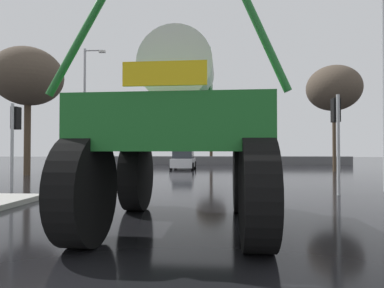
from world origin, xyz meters
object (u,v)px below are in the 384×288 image
traffic_signal_near_right (336,122)px  bare_tree_left (28,77)px  oversize_sprayer (181,135)px  sedan_ahead (184,160)px  streetlight_far_left (86,104)px  bare_tree_right (334,88)px  traffic_signal_near_left (15,128)px  bare_tree_far_center (211,115)px

traffic_signal_near_right → bare_tree_left: size_ratio=0.44×
oversize_sprayer → bare_tree_left: bearing=42.3°
bare_tree_left → sedan_ahead: bearing=37.8°
oversize_sprayer → sedan_ahead: (-1.75, 19.76, -1.14)m
oversize_sprayer → streetlight_far_left: size_ratio=0.54×
oversize_sprayer → streetlight_far_left: 19.96m
streetlight_far_left → bare_tree_right: streetlight_far_left is taller
sedan_ahead → bare_tree_right: bearing=-100.4°
traffic_signal_near_left → sedan_ahead: bearing=71.5°
oversize_sprayer → sedan_ahead: bearing=6.8°
traffic_signal_near_left → traffic_signal_near_right: 11.69m
traffic_signal_near_left → bare_tree_right: bare_tree_right is taller
traffic_signal_near_left → streetlight_far_left: (-2.38, 12.53, 2.76)m
traffic_signal_near_left → oversize_sprayer: bearing=-36.3°
sedan_ahead → bare_tree_far_center: size_ratio=0.57×
traffic_signal_near_right → bare_tree_right: 13.83m
sedan_ahead → bare_tree_right: (11.28, -2.28, 5.38)m
oversize_sprayer → traffic_signal_near_left: size_ratio=1.54×
oversize_sprayer → bare_tree_right: size_ratio=0.65×
traffic_signal_near_right → bare_tree_far_center: bare_tree_far_center is taller
oversize_sprayer → bare_tree_right: bearing=-26.9°
traffic_signal_near_left → bare_tree_far_center: bearing=74.7°
traffic_signal_near_right → bare_tree_far_center: 26.89m
traffic_signal_near_right → bare_tree_far_center: bearing=99.7°
bare_tree_right → bare_tree_far_center: size_ratio=1.07×
oversize_sprayer → bare_tree_right: bare_tree_right is taller
traffic_signal_near_right → bare_tree_right: (4.56, 12.56, 3.56)m
sedan_ahead → traffic_signal_near_right: 16.39m
bare_tree_right → bare_tree_far_center: bare_tree_right is taller
oversize_sprayer → sedan_ahead: 19.87m
oversize_sprayer → bare_tree_far_center: 31.49m
traffic_signal_near_right → bare_tree_far_center: (-4.49, 26.33, 3.15)m
bare_tree_left → bare_tree_far_center: size_ratio=1.10×
streetlight_far_left → oversize_sprayer: bearing=-62.5°
traffic_signal_near_left → bare_tree_right: 20.87m
traffic_signal_near_left → bare_tree_left: bare_tree_left is taller
streetlight_far_left → bare_tree_left: streetlight_far_left is taller
bare_tree_left → bare_tree_far_center: 21.77m
streetlight_far_left → bare_tree_right: 18.65m
oversize_sprayer → traffic_signal_near_left: oversize_sprayer is taller
traffic_signal_near_right → traffic_signal_near_left: bearing=180.0°
traffic_signal_near_left → traffic_signal_near_right: size_ratio=0.94×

